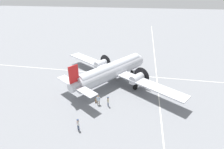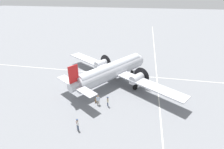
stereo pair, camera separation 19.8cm
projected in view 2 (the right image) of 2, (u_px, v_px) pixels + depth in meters
name	position (u px, v px, depth m)	size (l,w,h in m)	color
ground_plane	(112.00, 83.00, 33.88)	(300.00, 300.00, 0.00)	slate
apron_line_eastwest	(158.00, 87.00, 32.42)	(120.00, 0.16, 0.01)	silver
apron_line_northsouth	(115.00, 74.00, 37.40)	(0.16, 120.00, 0.01)	silver
airliner_main	(114.00, 70.00, 33.02)	(19.65, 24.58, 6.18)	silver
crew_foreground	(77.00, 123.00, 22.19)	(0.38, 0.49, 1.64)	navy
passenger_boarding	(98.00, 99.00, 27.08)	(0.26, 0.55, 1.65)	#473D2D
ramp_agent	(108.00, 100.00, 26.74)	(0.51, 0.37, 1.64)	navy
suitcase_near_door	(96.00, 101.00, 27.96)	(0.43, 0.15, 0.66)	brown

